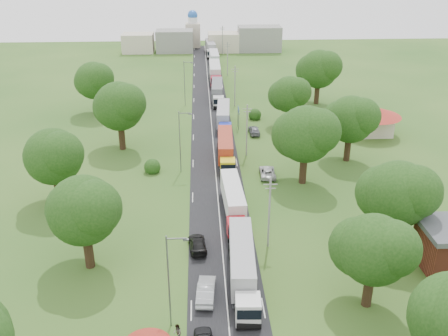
{
  "coord_description": "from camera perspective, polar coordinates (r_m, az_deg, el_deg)",
  "views": [
    {
      "loc": [
        -2.36,
        -57.25,
        33.38
      ],
      "look_at": [
        1.07,
        9.39,
        3.0
      ],
      "focal_mm": 40.0,
      "sensor_mm": 36.0,
      "label": 1
    }
  ],
  "objects": [
    {
      "name": "ground",
      "position": [
        66.31,
        -0.51,
        -5.75
      ],
      "size": [
        260.0,
        260.0,
        0.0
      ],
      "primitive_type": "plane",
      "color": "#29521B",
      "rests_on": "ground"
    },
    {
      "name": "road",
      "position": [
        84.18,
        -1.1,
        1.12
      ],
      "size": [
        8.0,
        200.0,
        0.04
      ],
      "primitive_type": "cube",
      "color": "black",
      "rests_on": "ground"
    },
    {
      "name": "info_sign",
      "position": [
        97.41,
        1.66,
        6.3
      ],
      "size": [
        0.12,
        3.1,
        4.1
      ],
      "color": "slate",
      "rests_on": "ground"
    },
    {
      "name": "pole_1",
      "position": [
        58.39,
        5.2,
        -5.06
      ],
      "size": [
        1.6,
        0.24,
        9.0
      ],
      "color": "gray",
      "rests_on": "ground"
    },
    {
      "name": "pole_2",
      "position": [
        83.71,
        2.63,
        4.41
      ],
      "size": [
        1.6,
        0.24,
        9.0
      ],
      "color": "gray",
      "rests_on": "ground"
    },
    {
      "name": "pole_3",
      "position": [
        110.33,
        1.26,
        9.4
      ],
      "size": [
        1.6,
        0.24,
        9.0
      ],
      "color": "gray",
      "rests_on": "ground"
    },
    {
      "name": "pole_4",
      "position": [
        137.5,
        0.4,
        12.43
      ],
      "size": [
        1.6,
        0.24,
        9.0
      ],
      "color": "gray",
      "rests_on": "ground"
    },
    {
      "name": "pole_5",
      "position": [
        164.95,
        -0.18,
        14.46
      ],
      "size": [
        1.6,
        0.24,
        9.0
      ],
      "color": "gray",
      "rests_on": "ground"
    },
    {
      "name": "lamp_0",
      "position": [
        46.59,
        -6.18,
        -12.37
      ],
      "size": [
        2.03,
        0.22,
        10.0
      ],
      "color": "slate",
      "rests_on": "ground"
    },
    {
      "name": "lamp_1",
      "position": [
        77.48,
        -4.97,
        3.33
      ],
      "size": [
        2.03,
        0.22,
        10.0
      ],
      "color": "slate",
      "rests_on": "ground"
    },
    {
      "name": "lamp_2",
      "position": [
        110.84,
        -4.46,
        9.86
      ],
      "size": [
        2.03,
        0.22,
        10.0
      ],
      "color": "slate",
      "rests_on": "ground"
    },
    {
      "name": "tree_2",
      "position": [
        50.36,
        16.7,
        -8.83
      ],
      "size": [
        8.0,
        8.0,
        10.1
      ],
      "color": "#382616",
      "rests_on": "ground"
    },
    {
      "name": "tree_3",
      "position": [
        60.2,
        19.2,
        -2.74
      ],
      "size": [
        8.8,
        8.8,
        11.07
      ],
      "color": "#382616",
      "rests_on": "ground"
    },
    {
      "name": "tree_4",
      "position": [
        73.7,
        9.28,
        3.89
      ],
      "size": [
        9.6,
        9.6,
        12.05
      ],
      "color": "#382616",
      "rests_on": "ground"
    },
    {
      "name": "tree_5",
      "position": [
        83.44,
        14.24,
        5.45
      ],
      "size": [
        8.8,
        8.8,
        11.07
      ],
      "color": "#382616",
      "rests_on": "ground"
    },
    {
      "name": "tree_6",
      "position": [
        97.74,
        7.47,
        8.37
      ],
      "size": [
        8.0,
        8.0,
        10.1
      ],
      "color": "#382616",
      "rests_on": "ground"
    },
    {
      "name": "tree_7",
      "position": [
        113.51,
        10.75,
        11.06
      ],
      "size": [
        9.6,
        9.6,
        12.05
      ],
      "color": "#382616",
      "rests_on": "ground"
    },
    {
      "name": "tree_10",
      "position": [
        55.6,
        -15.78,
        -4.6
      ],
      "size": [
        8.8,
        8.8,
        11.07
      ],
      "color": "#382616",
      "rests_on": "ground"
    },
    {
      "name": "tree_11",
      "position": [
        70.46,
        -18.92,
        1.3
      ],
      "size": [
        8.8,
        8.8,
        11.07
      ],
      "color": "#382616",
      "rests_on": "ground"
    },
    {
      "name": "tree_12",
      "position": [
        87.35,
        -11.9,
        6.96
      ],
      "size": [
        9.6,
        9.6,
        12.05
      ],
      "color": "#382616",
      "rests_on": "ground"
    },
    {
      "name": "tree_13",
      "position": [
        107.88,
        -14.65,
        9.66
      ],
      "size": [
        8.8,
        8.8,
        11.07
      ],
      "color": "#382616",
      "rests_on": "ground"
    },
    {
      "name": "house_cream",
      "position": [
        97.69,
        16.64,
        5.72
      ],
      "size": [
        10.08,
        10.08,
        5.8
      ],
      "color": "beige",
      "rests_on": "ground"
    },
    {
      "name": "distant_town",
      "position": [
        169.92,
        -1.94,
        14.33
      ],
      "size": [
        52.0,
        8.0,
        8.0
      ],
      "color": "gray",
      "rests_on": "ground"
    },
    {
      "name": "church",
      "position": [
        177.47,
        -3.57,
        15.36
      ],
      "size": [
        5.0,
        5.0,
        12.3
      ],
      "color": "beige",
      "rests_on": "ground"
    },
    {
      "name": "truck_0",
      "position": [
        53.78,
        2.12,
        -11.06
      ],
      "size": [
        3.03,
        14.57,
        4.03
      ],
      "color": "silver",
      "rests_on": "ground"
    },
    {
      "name": "truck_1",
      "position": [
        66.13,
        1.07,
        -3.84
      ],
      "size": [
        2.83,
        13.76,
        3.8
      ],
      "color": "#B3141E",
      "rests_on": "ground"
    },
    {
      "name": "truck_2",
      "position": [
        82.68,
        0.18,
        2.22
      ],
      "size": [
        2.85,
        14.05,
        3.88
      ],
      "color": "yellow",
      "rests_on": "ground"
    },
    {
      "name": "truck_3",
      "position": [
        98.28,
        -0.05,
        5.88
      ],
      "size": [
        3.11,
        13.87,
        3.83
      ],
      "color": "#1D2EAE",
      "rests_on": "ground"
    },
    {
      "name": "truck_4",
      "position": [
        115.25,
        -0.77,
        8.71
      ],
      "size": [
        2.9,
        14.09,
        3.89
      ],
      "color": "silver",
      "rests_on": "ground"
    },
    {
      "name": "truck_5",
      "position": [
        131.81,
        -1.03,
        10.84
      ],
      "size": [
        2.76,
        15.73,
        4.36
      ],
      "color": "maroon",
      "rests_on": "ground"
    },
    {
      "name": "truck_6",
      "position": [
        148.5,
        -1.12,
        12.32
      ],
      "size": [
        2.63,
        14.31,
        3.96
      ],
      "color": "#296F3B",
      "rests_on": "ground"
    },
    {
      "name": "truck_7",
      "position": [
        164.61,
        -1.55,
        13.54
      ],
      "size": [
        3.22,
        14.81,
        4.09
      ],
      "color": "#B6B6B6",
      "rests_on": "ground"
    },
    {
      "name": "car_lane_mid",
      "position": [
        52.53,
        -2.06,
        -13.83
      ],
      "size": [
        2.19,
        5.17,
        1.66
      ],
      "primitive_type": "imported",
      "rotation": [
        0.0,
        0.0,
        3.05
      ],
      "color": "#A6AAAE",
      "rests_on": "ground"
    },
    {
      "name": "car_lane_rear",
      "position": [
        59.82,
        -3.05,
        -8.67
      ],
      "size": [
        2.45,
        5.0,
        1.4
      ],
      "primitive_type": "imported",
      "rotation": [
        0.0,
        0.0,
        3.25
      ],
      "color": "black",
      "rests_on": "ground"
    },
    {
      "name": "car_verge_near",
      "position": [
        77.75,
        4.99,
        -0.47
      ],
      "size": [
        2.55,
        5.2,
        1.42
      ],
      "primitive_type": "imported",
      "rotation": [
        0.0,
        0.0,
        3.1
      ],
      "color": "silver",
      "rests_on": "ground"
    },
    {
      "name": "car_verge_far",
      "position": [
        94.84,
        3.47,
        4.34
      ],
      "size": [
        2.07,
        4.72,
        1.58
      ],
      "primitive_type": "imported",
      "rotation": [
        0.0,
        0.0,
        3.19
      ],
      "color": "slate",
      "rests_on": "ground"
    },
    {
      "name": "pedestrian_booth",
      "position": [
        48.0,
        -5.35,
        -18.26
      ],
      "size": [
        0.85,
        0.99,
        1.76
      ],
      "primitive_type": "imported",
      "rotation": [
        0.0,
        0.0,
        -1.33
      ],
      "color": "gray",
      "rests_on": "ground"
    }
  ]
}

